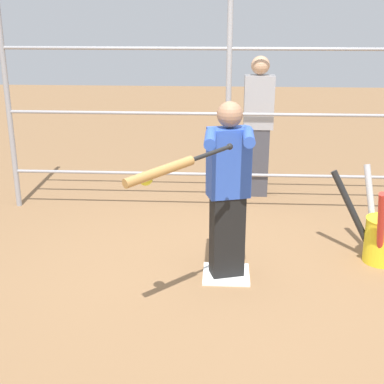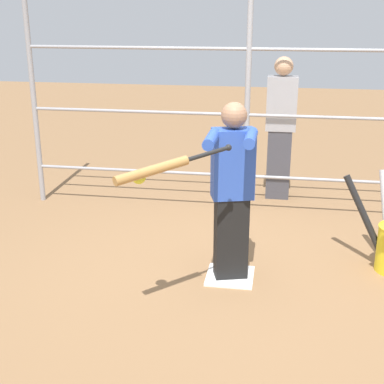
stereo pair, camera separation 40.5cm
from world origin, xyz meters
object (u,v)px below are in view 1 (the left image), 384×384
object	(u,v)px
bystander_behind_fence	(258,125)
softball_in_flight	(146,179)
baseball_bat_swinging	(169,168)
bat_bucket	(382,236)
batter	(228,187)

from	to	relation	value
bystander_behind_fence	softball_in_flight	bearing A→B (deg)	72.89
baseball_bat_swinging	softball_in_flight	size ratio (longest dim) A/B	7.32
softball_in_flight	bat_bucket	bearing A→B (deg)	-148.92
softball_in_flight	bystander_behind_fence	bearing A→B (deg)	-107.11
softball_in_flight	baseball_bat_swinging	bearing A→B (deg)	-168.22
bat_bucket	softball_in_flight	bearing A→B (deg)	31.08
bat_bucket	baseball_bat_swinging	bearing A→B (deg)	32.47
baseball_bat_swinging	softball_in_flight	world-z (taller)	baseball_bat_swinging
baseball_bat_swinging	softball_in_flight	bearing A→B (deg)	11.78
baseball_bat_swinging	bystander_behind_fence	xyz separation A→B (m)	(-0.76, -2.95, -0.32)
batter	bystander_behind_fence	bearing A→B (deg)	-99.49
baseball_bat_swinging	bystander_behind_fence	distance (m)	3.06
softball_in_flight	bystander_behind_fence	world-z (taller)	bystander_behind_fence
batter	baseball_bat_swinging	xyz separation A→B (m)	(0.40, 0.77, 0.38)
baseball_bat_swinging	bat_bucket	world-z (taller)	baseball_bat_swinging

